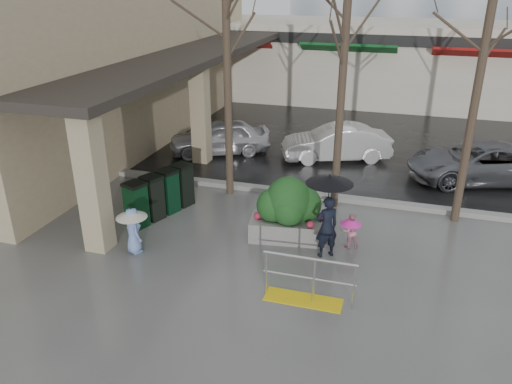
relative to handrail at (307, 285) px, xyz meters
The scene contains 20 objects.
ground 1.85m from the handrail, 138.58° to the left, with size 120.00×120.00×0.00m, color #51514F.
street_asphalt 23.24m from the handrail, 93.36° to the left, with size 120.00×36.00×0.01m, color black.
curb 5.38m from the handrail, 104.66° to the left, with size 120.00×0.30×0.15m, color gray.
near_building 14.32m from the handrail, 138.39° to the left, with size 6.00×18.00×8.00m, color tan.
canopy_slab 11.54m from the handrail, 123.81° to the left, with size 2.80×18.00×0.25m, color #2D2823.
pillar_front 5.48m from the handrail, behind, with size 0.55×0.55×3.50m, color tan.
pillar_back 9.02m from the handrail, 126.15° to the left, with size 0.55×0.55×3.50m, color tan.
storefront_row 19.25m from the handrail, 88.07° to the left, with size 34.00×6.74×4.00m.
handrail is the anchor object (origin of this frame).
tree_west 7.52m from the handrail, 124.99° to the left, with size 3.20×3.20×6.80m.
tree_midwest 6.83m from the handrail, 91.91° to the left, with size 3.20×3.20×7.00m.
tree_mideast 7.28m from the handrail, 56.81° to the left, with size 3.20×3.20×6.50m.
woman 2.10m from the handrail, 87.98° to the left, with size 1.10×1.10×2.09m.
child_pink 2.56m from the handrail, 77.20° to the left, with size 0.54×0.52×0.89m.
child_blue 4.44m from the handrail, behind, with size 0.74×0.74×1.15m.
planter 2.75m from the handrail, 111.35° to the left, with size 1.99×1.20×1.64m.
news_boxes 5.45m from the handrail, 149.01° to the left, with size 1.23×2.26×1.24m.
car_a 9.62m from the handrail, 121.18° to the left, with size 1.49×3.70×1.26m, color silver.
car_b 8.82m from the handrail, 94.68° to the left, with size 1.33×3.82×1.26m, color white.
car_c 9.01m from the handrail, 63.44° to the left, with size 2.09×4.53×1.26m, color slate.
Camera 1 is at (2.83, -9.65, 6.12)m, focal length 35.00 mm.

